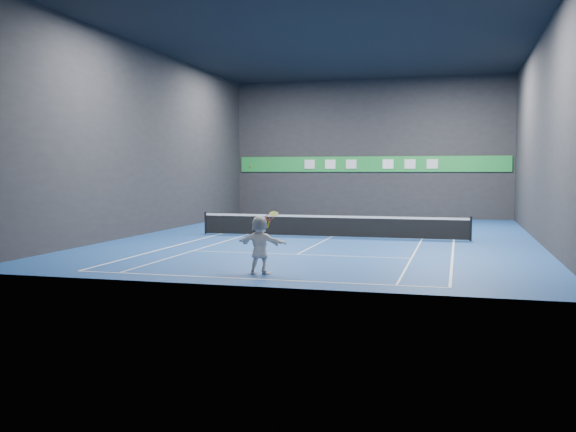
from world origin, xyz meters
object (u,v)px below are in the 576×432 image
(player, at_px, (260,245))
(tennis_net, at_px, (331,225))
(tennis_racket, at_px, (270,217))
(tennis_ball, at_px, (250,167))

(player, relative_size, tennis_net, 0.14)
(tennis_net, distance_m, tennis_racket, 10.94)
(tennis_net, xyz_separation_m, tennis_racket, (0.31, -10.88, 1.14))
(tennis_ball, height_order, tennis_net, tennis_ball)
(player, xyz_separation_m, tennis_ball, (-0.37, 0.22, 2.30))
(tennis_ball, height_order, tennis_racket, tennis_ball)
(tennis_net, bearing_deg, player, -89.95)
(tennis_ball, distance_m, tennis_racket, 1.64)
(tennis_ball, distance_m, tennis_net, 11.03)
(player, height_order, tennis_racket, tennis_racket)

